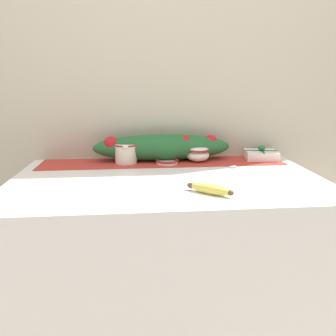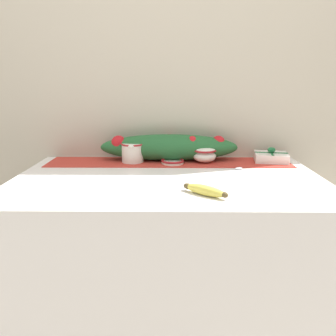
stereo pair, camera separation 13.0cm
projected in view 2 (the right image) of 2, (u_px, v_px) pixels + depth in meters
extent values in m
cube|color=silver|center=(168.00, 270.00, 1.46)|extent=(1.27, 0.74, 0.86)
cube|color=#B7AD99|center=(169.00, 91.00, 1.64)|extent=(2.07, 0.04, 2.40)
cube|color=#B23328|center=(169.00, 162.00, 1.60)|extent=(1.17, 0.21, 0.00)
cylinder|color=white|center=(133.00, 153.00, 1.59)|extent=(0.10, 0.10, 0.09)
torus|color=#A31E23|center=(132.00, 144.00, 1.58)|extent=(0.11, 0.11, 0.01)
torus|color=white|center=(134.00, 149.00, 1.64)|extent=(0.05, 0.01, 0.05)
ellipsoid|color=white|center=(131.00, 146.00, 1.53)|extent=(0.03, 0.02, 0.02)
ellipsoid|color=white|center=(204.00, 156.00, 1.59)|extent=(0.11, 0.11, 0.06)
torus|color=#A31E23|center=(205.00, 150.00, 1.58)|extent=(0.11, 0.11, 0.01)
ellipsoid|color=white|center=(205.00, 149.00, 1.58)|extent=(0.10, 0.10, 0.02)
sphere|color=#A31E23|center=(205.00, 145.00, 1.57)|extent=(0.02, 0.02, 0.02)
cylinder|color=white|center=(173.00, 162.00, 1.56)|extent=(0.10, 0.10, 0.01)
torus|color=#A31E23|center=(173.00, 160.00, 1.56)|extent=(0.11, 0.11, 0.01)
ellipsoid|color=#DBCC4C|center=(205.00, 190.00, 1.13)|extent=(0.15, 0.13, 0.04)
ellipsoid|color=brown|center=(188.00, 186.00, 1.18)|extent=(0.04, 0.04, 0.02)
ellipsoid|color=brown|center=(225.00, 195.00, 1.09)|extent=(0.03, 0.03, 0.02)
cube|color=#B7B7BC|center=(222.00, 172.00, 1.43)|extent=(0.13, 0.08, 0.00)
ellipsoid|color=#B7B7BC|center=(239.00, 168.00, 1.47)|extent=(0.05, 0.04, 0.01)
cube|color=silver|center=(271.00, 157.00, 1.60)|extent=(0.17, 0.15, 0.04)
cube|color=#1E6B38|center=(271.00, 153.00, 1.60)|extent=(0.16, 0.03, 0.00)
cube|color=#1E6B38|center=(271.00, 153.00, 1.60)|extent=(0.03, 0.13, 0.00)
ellipsoid|color=#1E6B38|center=(272.00, 150.00, 1.59)|extent=(0.04, 0.03, 0.03)
ellipsoid|color=#235B2D|center=(169.00, 147.00, 1.62)|extent=(0.68, 0.14, 0.13)
sphere|color=red|center=(119.00, 143.00, 1.60)|extent=(0.07, 0.07, 0.07)
sphere|color=red|center=(144.00, 143.00, 1.63)|extent=(0.07, 0.07, 0.07)
sphere|color=red|center=(169.00, 141.00, 1.63)|extent=(0.07, 0.07, 0.07)
sphere|color=red|center=(192.00, 144.00, 1.59)|extent=(0.08, 0.08, 0.08)
sphere|color=red|center=(218.00, 142.00, 1.61)|extent=(0.07, 0.07, 0.07)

